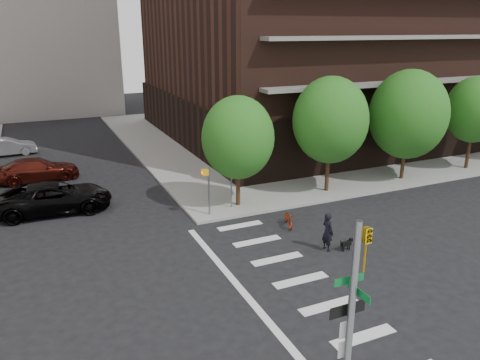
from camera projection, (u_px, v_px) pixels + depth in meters
name	position (u px, v px, depth m)	size (l,w,h in m)	color
ground	(233.00, 297.00, 17.80)	(120.00, 120.00, 0.00)	black
sidewalk_ne	(329.00, 131.00, 46.15)	(39.00, 33.00, 0.15)	gray
crosswalk	(283.00, 284.00, 18.66)	(3.85, 13.00, 0.01)	silver
tree_a	(238.00, 138.00, 25.48)	(4.00, 4.00, 5.90)	#301E11
tree_b	(330.00, 120.00, 27.66)	(4.50, 4.50, 6.65)	#301E11
tree_c	(408.00, 115.00, 30.03)	(5.00, 5.00, 6.80)	#301E11
tree_d	(475.00, 110.00, 32.40)	(4.00, 4.00, 6.20)	#301E11
pedestrian_signal	(214.00, 183.00, 25.00)	(2.18, 0.67, 2.60)	slate
parked_car_black	(55.00, 198.00, 25.79)	(5.99, 2.76, 1.66)	black
parked_car_maroon	(38.00, 170.00, 31.14)	(5.22, 2.12, 1.52)	#48130C
parked_car_silver	(7.00, 147.00, 37.27)	(4.29, 1.50, 1.41)	#B7B9BF
scooter	(289.00, 219.00, 24.02)	(0.56, 1.59, 0.84)	#982409
dog_walker	(328.00, 232.00, 21.31)	(0.44, 0.66, 1.82)	black
dog	(347.00, 243.00, 21.45)	(0.63, 0.22, 0.53)	black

